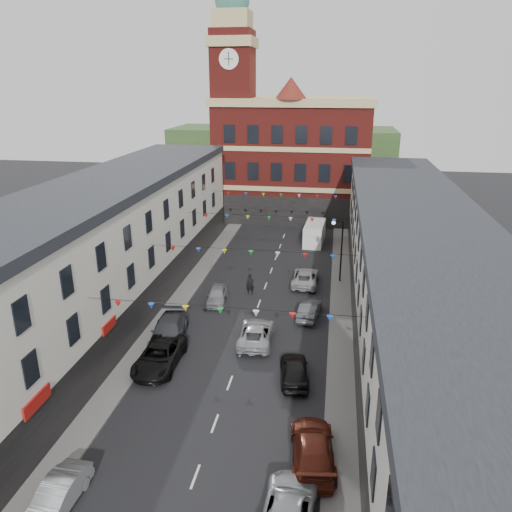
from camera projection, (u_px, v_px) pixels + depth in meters
The scene contains 21 objects.
ground at pixel (242, 351), 35.15m from camera, with size 160.00×160.00×0.00m, color black.
pavement_left at pixel (158, 330), 38.02m from camera, with size 1.80×64.00×0.15m, color #605E5B.
pavement_right at pixel (341, 344), 35.95m from camera, with size 1.80×64.00×0.15m, color #605E5B.
terrace_left at pixel (84, 266), 36.08m from camera, with size 8.40×56.00×10.70m.
terrace_right at pixel (420, 293), 32.71m from camera, with size 8.40×56.00×9.70m.
civic_building at pixel (293, 158), 67.81m from camera, with size 20.60×13.30×18.50m.
clock_tower at pixel (234, 106), 63.93m from camera, with size 5.60×5.60×30.00m.
distant_hill at pixel (282, 156), 91.85m from camera, with size 40.00×14.00×10.00m, color #2C4B23.
street_lamp at pixel (339, 243), 45.92m from camera, with size 1.10×0.36×6.00m.
car_left_b at pixel (57, 496), 21.99m from camera, with size 1.41×4.05×1.33m, color #9CA0A3.
car_left_c at pixel (159, 356), 33.04m from camera, with size 2.53×5.49×1.52m, color black.
car_left_d at pixel (168, 331), 36.20m from camera, with size 2.28×5.60×1.63m, color #3B3C42.
car_left_e at pixel (217, 295), 42.69m from camera, with size 1.58×3.93×1.34m, color gray.
car_right_b at pixel (288, 508), 21.36m from camera, with size 2.23×4.84×1.34m, color #95999C.
car_right_c at pixel (313, 448), 24.74m from camera, with size 2.14×5.26×1.53m, color #541C10.
car_right_d at pixel (294, 370), 31.47m from camera, with size 1.74×4.33×1.47m, color black.
car_right_e at pixel (310, 310), 39.94m from camera, with size 1.42×4.07×1.34m, color #47484E.
car_right_f at pixel (305, 277), 46.47m from camera, with size 2.34×5.08×1.41m, color #AAACAF.
moving_car at pixel (256, 333), 36.19m from camera, with size 2.36×5.12×1.42m, color #A8ABAF.
white_van at pixel (314, 233), 58.21m from camera, with size 2.10×5.46×2.41m, color white.
pedestrian at pixel (250, 284), 44.16m from camera, with size 0.71×0.46×1.94m, color black.
Camera 1 is at (5.92, -30.39, 17.97)m, focal length 35.00 mm.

